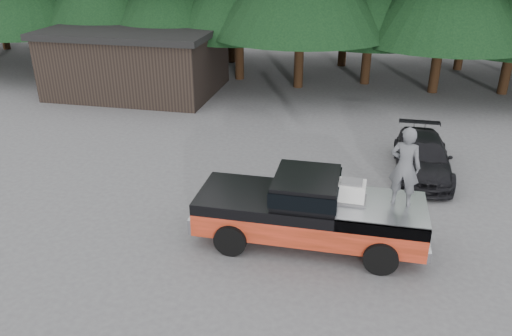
% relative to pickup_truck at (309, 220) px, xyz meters
% --- Properties ---
extents(ground, '(120.00, 120.00, 0.00)m').
position_rel_pickup_truck_xyz_m(ground, '(-1.34, 0.45, -0.67)').
color(ground, '#4A4A4D').
rests_on(ground, ground).
extents(pickup_truck, '(6.00, 2.04, 1.33)m').
position_rel_pickup_truck_xyz_m(pickup_truck, '(0.00, 0.00, 0.00)').
color(pickup_truck, red).
rests_on(pickup_truck, ground).
extents(truck_cab, '(1.66, 1.90, 0.59)m').
position_rel_pickup_truck_xyz_m(truck_cab, '(-0.10, 0.00, 0.96)').
color(truck_cab, black).
rests_on(truck_cab, pickup_truck).
extents(air_compressor, '(0.73, 0.61, 0.48)m').
position_rel_pickup_truck_xyz_m(air_compressor, '(1.01, 0.05, 0.91)').
color(air_compressor, silver).
rests_on(air_compressor, pickup_truck).
extents(man_on_bed, '(0.83, 0.64, 2.03)m').
position_rel_pickup_truck_xyz_m(man_on_bed, '(2.23, 0.15, 1.68)').
color(man_on_bed, '#4C4E53').
rests_on(man_on_bed, pickup_truck).
extents(parked_car, '(1.78, 4.33, 1.25)m').
position_rel_pickup_truck_xyz_m(parked_car, '(3.27, 5.02, -0.04)').
color(parked_car, black).
rests_on(parked_car, ground).
extents(utility_building, '(8.40, 6.40, 3.30)m').
position_rel_pickup_truck_xyz_m(utility_building, '(-10.34, 12.45, 1.00)').
color(utility_building, black).
rests_on(utility_building, ground).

